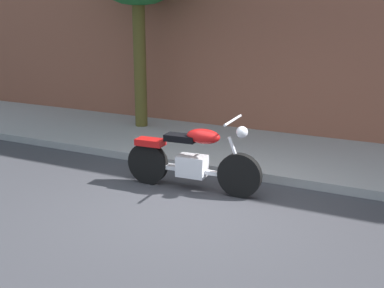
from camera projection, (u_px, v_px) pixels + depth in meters
name	position (u px, v px, depth m)	size (l,w,h in m)	color
ground_plane	(189.00, 209.00, 6.84)	(60.00, 60.00, 0.00)	#38383D
sidewalk	(261.00, 152.00, 9.32)	(19.09, 2.79, 0.14)	#989898
motorcycle	(192.00, 160.00, 7.46)	(2.17, 0.70, 1.16)	black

